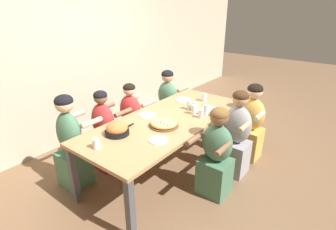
{
  "coord_description": "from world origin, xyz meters",
  "views": [
    {
      "loc": [
        -2.39,
        -1.86,
        2.1
      ],
      "look_at": [
        0.0,
        0.0,
        0.81
      ],
      "focal_mm": 28.0,
      "sensor_mm": 36.0,
      "label": 1
    }
  ],
  "objects_px": {
    "diner_near_right": "(250,125)",
    "drinking_glass_g": "(206,111)",
    "drinking_glass_e": "(96,144)",
    "diner_far_right": "(168,104)",
    "empty_plate_c": "(158,140)",
    "drinking_glass_d": "(195,107)",
    "drinking_glass_b": "(194,110)",
    "diner_far_center": "(131,122)",
    "pizza_board_main": "(164,124)",
    "empty_plate_d": "(183,100)",
    "diner_near_center": "(216,156)",
    "diner_near_midright": "(236,137)",
    "diner_far_midleft": "(105,134)",
    "empty_plate_a": "(147,115)",
    "skillet_bowl": "(117,129)",
    "drinking_glass_f": "(189,105)",
    "drinking_glass_a": "(201,114)",
    "drinking_glass_c": "(204,97)",
    "diner_far_left": "(71,145)",
    "empty_plate_b": "(211,109)"
  },
  "relations": [
    {
      "from": "diner_near_right",
      "to": "drinking_glass_g",
      "type": "bearing_deg",
      "value": 55.49
    },
    {
      "from": "drinking_glass_e",
      "to": "diner_far_right",
      "type": "distance_m",
      "value": 2.05
    },
    {
      "from": "empty_plate_c",
      "to": "drinking_glass_g",
      "type": "bearing_deg",
      "value": -3.08
    },
    {
      "from": "drinking_glass_d",
      "to": "diner_near_right",
      "type": "height_order",
      "value": "diner_near_right"
    },
    {
      "from": "drinking_glass_b",
      "to": "diner_far_center",
      "type": "relative_size",
      "value": 0.11
    },
    {
      "from": "pizza_board_main",
      "to": "empty_plate_c",
      "type": "height_order",
      "value": "pizza_board_main"
    },
    {
      "from": "empty_plate_d",
      "to": "diner_near_center",
      "type": "relative_size",
      "value": 0.21
    },
    {
      "from": "drinking_glass_e",
      "to": "drinking_glass_g",
      "type": "xyz_separation_m",
      "value": [
        1.41,
        -0.44,
        0.01
      ]
    },
    {
      "from": "pizza_board_main",
      "to": "diner_near_midright",
      "type": "bearing_deg",
      "value": -42.01
    },
    {
      "from": "diner_near_right",
      "to": "diner_far_midleft",
      "type": "relative_size",
      "value": 1.01
    },
    {
      "from": "drinking_glass_e",
      "to": "diner_far_center",
      "type": "distance_m",
      "value": 1.27
    },
    {
      "from": "empty_plate_a",
      "to": "drinking_glass_b",
      "type": "height_order",
      "value": "drinking_glass_b"
    },
    {
      "from": "drinking_glass_e",
      "to": "diner_near_center",
      "type": "relative_size",
      "value": 0.1
    },
    {
      "from": "skillet_bowl",
      "to": "drinking_glass_f",
      "type": "xyz_separation_m",
      "value": [
        1.11,
        -0.22,
        -0.0
      ]
    },
    {
      "from": "diner_near_right",
      "to": "empty_plate_c",
      "type": "bearing_deg",
      "value": 73.22
    },
    {
      "from": "drinking_glass_a",
      "to": "diner_near_right",
      "type": "bearing_deg",
      "value": -30.38
    },
    {
      "from": "empty_plate_a",
      "to": "drinking_glass_c",
      "type": "distance_m",
      "value": 0.99
    },
    {
      "from": "diner_near_right",
      "to": "drinking_glass_a",
      "type": "bearing_deg",
      "value": 59.62
    },
    {
      "from": "skillet_bowl",
      "to": "drinking_glass_c",
      "type": "xyz_separation_m",
      "value": [
        1.53,
        -0.21,
        -0.0
      ]
    },
    {
      "from": "empty_plate_a",
      "to": "diner_near_center",
      "type": "distance_m",
      "value": 1.03
    },
    {
      "from": "diner_far_left",
      "to": "diner_near_midright",
      "type": "distance_m",
      "value": 2.04
    },
    {
      "from": "drinking_glass_b",
      "to": "diner_far_midleft",
      "type": "xyz_separation_m",
      "value": [
        -0.78,
        0.9,
        -0.32
      ]
    },
    {
      "from": "diner_far_center",
      "to": "skillet_bowl",
      "type": "bearing_deg",
      "value": -53.72
    },
    {
      "from": "drinking_glass_e",
      "to": "diner_far_left",
      "type": "height_order",
      "value": "diner_far_left"
    },
    {
      "from": "drinking_glass_b",
      "to": "diner_far_left",
      "type": "xyz_separation_m",
      "value": [
        -1.28,
        0.9,
        -0.27
      ]
    },
    {
      "from": "skillet_bowl",
      "to": "drinking_glass_b",
      "type": "height_order",
      "value": "skillet_bowl"
    },
    {
      "from": "empty_plate_a",
      "to": "diner_far_midleft",
      "type": "xyz_separation_m",
      "value": [
        -0.36,
        0.45,
        -0.27
      ]
    },
    {
      "from": "diner_near_right",
      "to": "diner_far_left",
      "type": "xyz_separation_m",
      "value": [
        -1.93,
        1.44,
        0.03
      ]
    },
    {
      "from": "empty_plate_b",
      "to": "diner_far_right",
      "type": "xyz_separation_m",
      "value": [
        0.33,
        1.0,
        -0.26
      ]
    },
    {
      "from": "drinking_glass_e",
      "to": "diner_far_midleft",
      "type": "distance_m",
      "value": 0.89
    },
    {
      "from": "drinking_glass_g",
      "to": "diner_far_midleft",
      "type": "distance_m",
      "value": 1.38
    },
    {
      "from": "drinking_glass_a",
      "to": "diner_far_midleft",
      "type": "xyz_separation_m",
      "value": [
        -0.73,
        1.04,
        -0.32
      ]
    },
    {
      "from": "empty_plate_b",
      "to": "diner_near_right",
      "type": "height_order",
      "value": "diner_near_right"
    },
    {
      "from": "pizza_board_main",
      "to": "diner_far_midleft",
      "type": "distance_m",
      "value": 0.9
    },
    {
      "from": "empty_plate_a",
      "to": "drinking_glass_g",
      "type": "height_order",
      "value": "drinking_glass_g"
    },
    {
      "from": "diner_near_center",
      "to": "diner_far_right",
      "type": "relative_size",
      "value": 0.99
    },
    {
      "from": "empty_plate_a",
      "to": "diner_far_center",
      "type": "distance_m",
      "value": 0.54
    },
    {
      "from": "drinking_glass_f",
      "to": "diner_far_right",
      "type": "distance_m",
      "value": 0.95
    },
    {
      "from": "pizza_board_main",
      "to": "diner_near_midright",
      "type": "distance_m",
      "value": 0.97
    },
    {
      "from": "diner_far_right",
      "to": "diner_near_midright",
      "type": "distance_m",
      "value": 1.51
    },
    {
      "from": "diner_far_right",
      "to": "diner_far_center",
      "type": "relative_size",
      "value": 1.02
    },
    {
      "from": "diner_near_center",
      "to": "diner_far_center",
      "type": "xyz_separation_m",
      "value": [
        0.09,
        1.44,
        -0.02
      ]
    },
    {
      "from": "pizza_board_main",
      "to": "drinking_glass_c",
      "type": "relative_size",
      "value": 3.05
    },
    {
      "from": "pizza_board_main",
      "to": "empty_plate_c",
      "type": "bearing_deg",
      "value": -150.91
    },
    {
      "from": "drinking_glass_g",
      "to": "diner_near_midright",
      "type": "relative_size",
      "value": 0.12
    },
    {
      "from": "drinking_glass_f",
      "to": "diner_far_left",
      "type": "xyz_separation_m",
      "value": [
        -1.38,
        0.75,
        -0.27
      ]
    },
    {
      "from": "diner_far_right",
      "to": "diner_far_center",
      "type": "height_order",
      "value": "diner_far_right"
    },
    {
      "from": "empty_plate_c",
      "to": "drinking_glass_e",
      "type": "bearing_deg",
      "value": 142.28
    },
    {
      "from": "diner_near_center",
      "to": "drinking_glass_a",
      "type": "bearing_deg",
      "value": -38.33
    },
    {
      "from": "diner_far_right",
      "to": "drinking_glass_d",
      "type": "bearing_deg",
      "value": -29.89
    }
  ]
}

